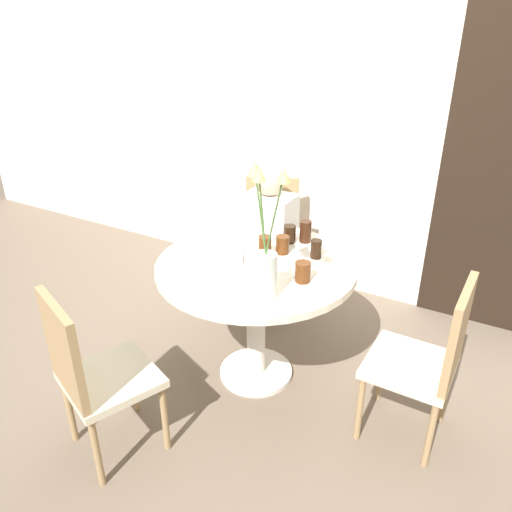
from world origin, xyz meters
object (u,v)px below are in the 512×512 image
object	(u,v)px
chair_near_front	(92,371)
drink_glass_3	(316,249)
chair_left_flank	(429,356)
flower_vase	(266,254)
birthday_cake	(244,269)
drink_glass_4	(264,246)
person_woman	(269,244)
chair_far_back	(271,234)
drink_glass_1	(282,245)
drink_glass_0	(303,272)
side_plate	(260,236)
drink_glass_5	(305,232)
drink_glass_2	(289,234)

from	to	relation	value
chair_near_front	drink_glass_3	size ratio (longest dim) A/B	8.61
chair_left_flank	flower_vase	world-z (taller)	flower_vase
chair_left_flank	birthday_cake	bearing A→B (deg)	-80.72
drink_glass_4	person_woman	bearing A→B (deg)	115.73
chair_far_back	chair_left_flank	bearing A→B (deg)	-56.95
drink_glass_4	drink_glass_3	bearing A→B (deg)	24.32
drink_glass_3	drink_glass_4	xyz separation A→B (m)	(-0.26, -0.12, 0.01)
chair_left_flank	flower_vase	bearing A→B (deg)	-68.13
chair_far_back	chair_near_front	world-z (taller)	same
chair_far_back	drink_glass_4	size ratio (longest dim) A/B	7.73
chair_far_back	chair_left_flank	size ratio (longest dim) A/B	1.00
drink_glass_4	birthday_cake	bearing A→B (deg)	-86.17
chair_far_back	chair_near_front	xyz separation A→B (m)	(0.01, -1.74, 0.00)
chair_near_front	drink_glass_3	world-z (taller)	chair_near_front
person_woman	chair_far_back	bearing A→B (deg)	112.88
chair_left_flank	person_woman	bearing A→B (deg)	-119.60
drink_glass_3	chair_near_front	bearing A→B (deg)	-119.34
drink_glass_1	drink_glass_0	bearing A→B (deg)	-45.61
drink_glass_0	chair_left_flank	bearing A→B (deg)	3.81
drink_glass_0	flower_vase	bearing A→B (deg)	-109.53
side_plate	birthday_cake	bearing A→B (deg)	-71.06
flower_vase	chair_near_front	bearing A→B (deg)	-134.74
drink_glass_4	drink_glass_5	bearing A→B (deg)	66.75
chair_left_flank	drink_glass_4	world-z (taller)	chair_left_flank
drink_glass_0	drink_glass_3	distance (m)	0.28
chair_far_back	birthday_cake	distance (m)	1.13
chair_far_back	drink_glass_1	size ratio (longest dim) A/B	8.87
chair_far_back	drink_glass_5	distance (m)	0.76
drink_glass_3	person_woman	xyz separation A→B (m)	(-0.56, 0.51, -0.31)
drink_glass_1	drink_glass_3	world-z (taller)	drink_glass_3
side_plate	drink_glass_4	distance (m)	0.26
drink_glass_1	person_woman	bearing A→B (deg)	124.33
chair_near_front	chair_left_flank	xyz separation A→B (m)	(1.30, 0.86, 0.00)
chair_left_flank	flower_vase	distance (m)	0.91
chair_far_back	drink_glass_0	bearing A→B (deg)	-77.25
chair_near_front	drink_glass_5	bearing A→B (deg)	-88.49
birthday_cake	drink_glass_2	size ratio (longest dim) A/B	2.22
chair_near_front	chair_left_flank	distance (m)	1.56
chair_near_front	chair_left_flank	world-z (taller)	same
chair_left_flank	chair_far_back	bearing A→B (deg)	-123.05
chair_far_back	person_woman	size ratio (longest dim) A/B	0.85
drink_glass_3	birthday_cake	bearing A→B (deg)	-123.29
birthday_cake	drink_glass_0	size ratio (longest dim) A/B	2.20
chair_left_flank	side_plate	size ratio (longest dim) A/B	4.66
flower_vase	drink_glass_3	distance (m)	0.54
drink_glass_1	drink_glass_5	world-z (taller)	drink_glass_5
drink_glass_4	chair_near_front	bearing A→B (deg)	-110.06
drink_glass_1	drink_glass_3	xyz separation A→B (m)	(0.18, 0.04, 0.00)
drink_glass_3	chair_left_flank	bearing A→B (deg)	-18.42
drink_glass_0	drink_glass_1	distance (m)	0.33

